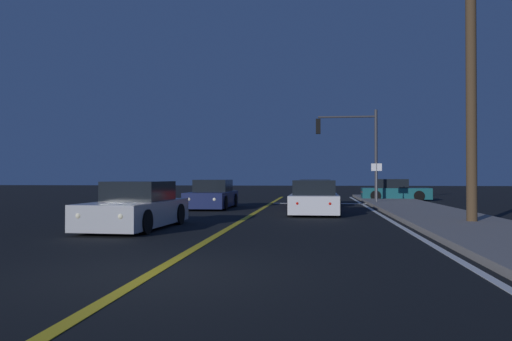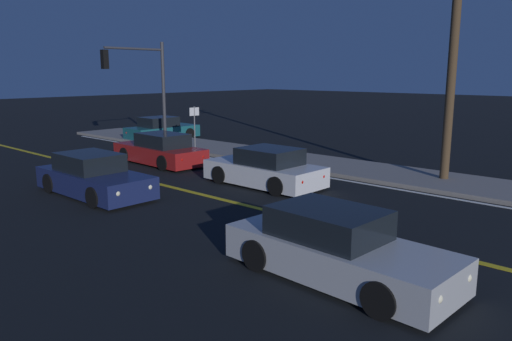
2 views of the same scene
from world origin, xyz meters
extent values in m
plane|color=black|center=(0.00, 0.00, 0.00)|extent=(160.00, 160.00, 0.00)
cube|color=gray|center=(6.81, 11.20, 0.07)|extent=(3.20, 40.31, 0.15)
cube|color=gold|center=(0.00, 11.20, 0.01)|extent=(0.20, 38.07, 0.01)
cube|color=white|center=(4.96, 11.20, 0.01)|extent=(0.16, 38.07, 0.01)
cube|color=white|center=(2.60, 20.89, 0.01)|extent=(5.21, 0.50, 0.01)
cube|color=maroon|center=(2.47, 18.99, 0.44)|extent=(1.90, 4.73, 0.68)
cube|color=black|center=(2.46, 18.71, 1.04)|extent=(1.56, 2.20, 0.60)
cylinder|color=black|center=(1.73, 20.46, 0.32)|extent=(0.24, 0.65, 0.64)
cylinder|color=black|center=(3.33, 20.40, 0.32)|extent=(0.24, 0.65, 0.64)
cylinder|color=black|center=(1.61, 17.57, 0.32)|extent=(0.24, 0.65, 0.64)
cylinder|color=black|center=(3.22, 17.51, 0.32)|extent=(0.24, 0.65, 0.64)
sphere|color=#FFF4CC|center=(2.03, 21.28, 0.52)|extent=(0.18, 0.18, 0.18)
sphere|color=#FFF4CC|center=(3.09, 21.24, 0.52)|extent=(0.18, 0.18, 0.18)
sphere|color=red|center=(1.85, 16.72, 0.52)|extent=(0.14, 0.14, 0.14)
sphere|color=red|center=(2.92, 16.68, 0.52)|extent=(0.14, 0.14, 0.14)
cube|color=silver|center=(2.40, 12.88, 0.44)|extent=(1.90, 4.28, 0.68)
cube|color=black|center=(2.40, 12.62, 1.04)|extent=(1.62, 1.97, 0.60)
cylinder|color=black|center=(1.54, 14.20, 0.32)|extent=(0.22, 0.64, 0.64)
cylinder|color=black|center=(3.28, 14.19, 0.32)|extent=(0.22, 0.64, 0.64)
cylinder|color=black|center=(1.52, 11.56, 0.32)|extent=(0.22, 0.64, 0.64)
cylinder|color=black|center=(3.27, 11.55, 0.32)|extent=(0.22, 0.64, 0.64)
sphere|color=#FFF4CC|center=(1.84, 14.95, 0.52)|extent=(0.18, 0.18, 0.18)
sphere|color=#FFF4CC|center=(3.00, 14.95, 0.52)|extent=(0.18, 0.18, 0.18)
sphere|color=red|center=(1.81, 10.79, 0.52)|extent=(0.14, 0.14, 0.14)
sphere|color=red|center=(2.97, 10.79, 0.52)|extent=(0.14, 0.14, 0.14)
cube|color=#195960|center=(7.44, 25.32, 0.44)|extent=(4.22, 2.00, 0.68)
cube|color=black|center=(7.19, 25.33, 1.04)|extent=(1.97, 1.67, 0.60)
cylinder|color=black|center=(8.76, 26.16, 0.32)|extent=(0.65, 0.24, 0.64)
cylinder|color=black|center=(8.70, 24.41, 0.32)|extent=(0.65, 0.24, 0.64)
cylinder|color=black|center=(6.17, 26.24, 0.32)|extent=(0.65, 0.24, 0.64)
cylinder|color=black|center=(6.12, 24.49, 0.32)|extent=(0.65, 0.24, 0.64)
sphere|color=#FFF4CC|center=(9.48, 25.84, 0.52)|extent=(0.18, 0.18, 0.18)
sphere|color=#FFF4CC|center=(9.44, 24.68, 0.52)|extent=(0.18, 0.18, 0.18)
sphere|color=red|center=(5.42, 25.97, 0.52)|extent=(0.14, 0.14, 0.14)
sphere|color=red|center=(5.39, 24.81, 0.52)|extent=(0.14, 0.14, 0.14)
cube|color=#B2B5BA|center=(-2.64, 6.51, 0.44)|extent=(1.96, 4.57, 0.68)
cube|color=black|center=(-2.63, 6.78, 1.04)|extent=(1.61, 2.13, 0.60)
cylinder|color=black|center=(-1.88, 5.08, 0.32)|extent=(0.25, 0.65, 0.64)
cylinder|color=black|center=(-3.52, 5.16, 0.32)|extent=(0.25, 0.65, 0.64)
cylinder|color=black|center=(-1.76, 7.87, 0.32)|extent=(0.25, 0.65, 0.64)
cylinder|color=black|center=(-3.40, 7.94, 0.32)|extent=(0.25, 0.65, 0.64)
sphere|color=#FFF4CC|center=(-2.19, 4.30, 0.52)|extent=(0.18, 0.18, 0.18)
sphere|color=#FFF4CC|center=(-3.28, 4.35, 0.52)|extent=(0.18, 0.18, 0.18)
sphere|color=red|center=(-2.00, 8.68, 0.52)|extent=(0.14, 0.14, 0.14)
sphere|color=red|center=(-3.09, 8.73, 0.52)|extent=(0.14, 0.14, 0.14)
cube|color=navy|center=(-2.35, 15.93, 0.44)|extent=(1.77, 4.48, 0.68)
cube|color=black|center=(-2.35, 16.20, 1.04)|extent=(1.52, 2.06, 0.60)
cylinder|color=black|center=(-1.52, 14.55, 0.32)|extent=(0.22, 0.64, 0.64)
cylinder|color=black|center=(-3.18, 14.54, 0.32)|extent=(0.22, 0.64, 0.64)
cylinder|color=black|center=(-1.52, 17.32, 0.32)|extent=(0.22, 0.64, 0.64)
cylinder|color=black|center=(-3.18, 17.32, 0.32)|extent=(0.22, 0.64, 0.64)
sphere|color=#FFF4CC|center=(-1.80, 13.76, 0.52)|extent=(0.18, 0.18, 0.18)
sphere|color=#FFF4CC|center=(-2.90, 13.75, 0.52)|extent=(0.18, 0.18, 0.18)
sphere|color=red|center=(-1.80, 18.12, 0.52)|extent=(0.14, 0.14, 0.14)
sphere|color=red|center=(-2.90, 18.12, 0.52)|extent=(0.14, 0.14, 0.14)
cylinder|color=#38383D|center=(6.01, 23.19, 2.73)|extent=(0.18, 0.18, 5.45)
cylinder|color=#38383D|center=(4.31, 23.19, 5.05)|extent=(3.39, 0.12, 0.12)
cube|color=black|center=(2.61, 23.19, 4.50)|extent=(0.28, 0.28, 0.90)
sphere|color=red|center=(2.61, 23.19, 4.77)|extent=(0.22, 0.22, 0.22)
sphere|color=#4C2D05|center=(2.61, 23.19, 4.50)|extent=(0.22, 0.22, 0.22)
sphere|color=#0A3814|center=(2.61, 23.19, 4.23)|extent=(0.22, 0.22, 0.22)
cylinder|color=#4C3823|center=(7.11, 8.39, 5.68)|extent=(0.31, 0.31, 11.36)
cylinder|color=slate|center=(5.71, 20.39, 1.12)|extent=(0.06, 0.06, 2.25)
cube|color=white|center=(5.71, 20.39, 2.00)|extent=(0.56, 0.08, 0.40)
camera|label=1|loc=(2.46, -7.55, 1.46)|focal=35.87mm
camera|label=2|loc=(-10.28, 1.68, 3.88)|focal=34.66mm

